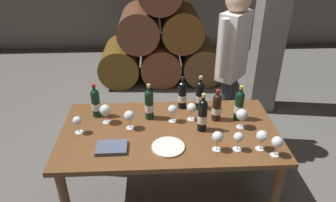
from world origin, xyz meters
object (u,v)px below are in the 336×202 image
(wine_bottle_0, at_px, (217,107))
(wine_glass_1, at_px, (105,110))
(wine_bottle_5, at_px, (200,95))
(tasting_notebook, at_px, (112,148))
(wine_glass_2, at_px, (173,110))
(wine_glass_5, at_px, (218,137))
(wine_glass_9, at_px, (262,137))
(sommelier_presenting, at_px, (232,59))
(wine_bottle_1, at_px, (182,95))
(wine_glass_8, at_px, (277,143))
(wine_glass_6, at_px, (129,116))
(wine_bottle_2, at_px, (96,102))
(wine_glass_0, at_px, (78,121))
(serving_plate, at_px, (168,147))
(wine_glass_4, at_px, (238,138))
(dining_table, at_px, (169,139))
(wine_bottle_6, at_px, (239,105))
(wine_glass_7, at_px, (192,108))
(wine_bottle_4, at_px, (202,115))
(wine_bottle_3, at_px, (149,104))
(wine_glass_3, at_px, (242,115))

(wine_bottle_0, distance_m, wine_glass_1, 0.90)
(wine_bottle_5, relative_size, tasting_notebook, 1.40)
(wine_glass_2, height_order, wine_glass_5, wine_glass_5)
(wine_glass_9, distance_m, sommelier_presenting, 1.04)
(wine_bottle_1, xyz_separation_m, wine_glass_8, (0.59, -0.69, -0.02))
(wine_glass_6, bearing_deg, wine_bottle_2, 144.86)
(wine_glass_0, height_order, wine_glass_8, wine_glass_8)
(wine_bottle_5, bearing_deg, serving_plate, -118.67)
(wine_bottle_0, xyz_separation_m, wine_glass_4, (0.08, -0.41, -0.02))
(dining_table, height_order, wine_bottle_6, wine_bottle_6)
(wine_bottle_0, bearing_deg, wine_bottle_5, 120.55)
(wine_bottle_2, relative_size, wine_glass_1, 1.80)
(dining_table, xyz_separation_m, wine_bottle_5, (0.28, 0.33, 0.22))
(wine_glass_6, bearing_deg, wine_glass_7, 11.73)
(wine_glass_4, bearing_deg, wine_glass_0, 166.89)
(wine_glass_4, xyz_separation_m, wine_glass_7, (-0.28, 0.41, 0.00))
(wine_glass_4, bearing_deg, wine_glass_1, 157.58)
(wine_bottle_4, distance_m, serving_plate, 0.37)
(wine_bottle_4, bearing_deg, wine_glass_0, 179.31)
(wine_bottle_5, relative_size, serving_plate, 1.28)
(wine_glass_2, height_order, tasting_notebook, wine_glass_2)
(wine_bottle_2, bearing_deg, wine_glass_4, -25.65)
(sommelier_presenting, bearing_deg, wine_glass_0, -150.98)
(wine_bottle_2, xyz_separation_m, wine_bottle_3, (0.44, -0.06, 0.01))
(dining_table, distance_m, wine_bottle_6, 0.63)
(wine_glass_2, bearing_deg, tasting_notebook, -142.94)
(wine_bottle_0, relative_size, wine_bottle_1, 0.93)
(wine_glass_0, distance_m, wine_glass_6, 0.39)
(wine_glass_9, bearing_deg, wine_glass_0, 168.41)
(dining_table, relative_size, wine_bottle_0, 6.18)
(wine_bottle_0, height_order, wine_glass_0, wine_bottle_0)
(wine_bottle_2, height_order, wine_glass_7, wine_bottle_2)
(wine_bottle_2, bearing_deg, wine_glass_9, -22.62)
(dining_table, xyz_separation_m, wine_glass_1, (-0.51, 0.13, 0.21))
(wine_bottle_6, xyz_separation_m, wine_glass_4, (-0.10, -0.41, -0.03))
(wine_bottle_3, distance_m, wine_glass_3, 0.74)
(wine_bottle_2, distance_m, wine_bottle_6, 1.18)
(wine_bottle_1, height_order, wine_bottle_5, wine_bottle_5)
(wine_glass_4, height_order, sommelier_presenting, sommelier_presenting)
(wine_bottle_2, distance_m, wine_bottle_4, 0.89)
(dining_table, height_order, wine_glass_4, wine_glass_4)
(wine_glass_3, bearing_deg, wine_glass_6, 178.02)
(wine_bottle_1, height_order, wine_glass_0, wine_bottle_1)
(wine_bottle_3, relative_size, wine_glass_0, 2.16)
(wine_glass_7, xyz_separation_m, wine_glass_9, (0.45, -0.42, 0.00))
(wine_bottle_6, height_order, wine_glass_5, wine_bottle_6)
(wine_glass_8, relative_size, sommelier_presenting, 0.09)
(wine_bottle_5, bearing_deg, wine_bottle_2, -174.65)
(wine_bottle_3, distance_m, wine_glass_0, 0.58)
(wine_glass_6, distance_m, wine_glass_7, 0.51)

